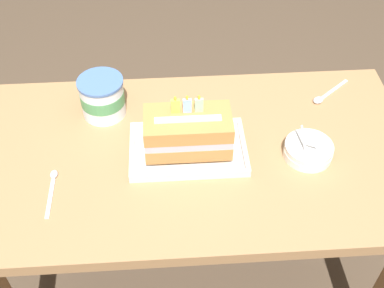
# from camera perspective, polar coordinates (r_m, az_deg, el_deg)

# --- Properties ---
(ground_plane) EXTENTS (8.00, 8.00, 0.00)m
(ground_plane) POSITION_cam_1_polar(r_m,az_deg,el_deg) (1.91, 0.34, -15.53)
(ground_plane) COLOR #4C3D2D
(dining_table) EXTENTS (1.21, 0.66, 0.71)m
(dining_table) POSITION_cam_1_polar(r_m,az_deg,el_deg) (1.41, 0.44, -3.85)
(dining_table) COLOR #9E754C
(dining_table) RESTS_ON ground_plane
(foil_tray) EXTENTS (0.31, 0.20, 0.02)m
(foil_tray) POSITION_cam_1_polar(r_m,az_deg,el_deg) (1.33, -0.47, -0.70)
(foil_tray) COLOR silver
(foil_tray) RESTS_ON dining_table
(birthday_cake) EXTENTS (0.23, 0.12, 0.16)m
(birthday_cake) POSITION_cam_1_polar(r_m,az_deg,el_deg) (1.28, -0.49, 1.47)
(birthday_cake) COLOR #BE8042
(birthday_cake) RESTS_ON foil_tray
(bowl_stack) EXTENTS (0.13, 0.13, 0.09)m
(bowl_stack) POSITION_cam_1_polar(r_m,az_deg,el_deg) (1.34, 13.41, -0.71)
(bowl_stack) COLOR white
(bowl_stack) RESTS_ON dining_table
(ice_cream_tub) EXTENTS (0.13, 0.13, 0.12)m
(ice_cream_tub) POSITION_cam_1_polar(r_m,az_deg,el_deg) (1.43, -10.41, 5.43)
(ice_cream_tub) COLOR white
(ice_cream_tub) RESTS_ON dining_table
(serving_spoon_near_tray) EXTENTS (0.02, 0.15, 0.01)m
(serving_spoon_near_tray) POSITION_cam_1_polar(r_m,az_deg,el_deg) (1.30, -15.98, -4.51)
(serving_spoon_near_tray) COLOR silver
(serving_spoon_near_tray) RESTS_ON dining_table
(serving_spoon_by_bowls) EXTENTS (0.14, 0.12, 0.01)m
(serving_spoon_by_bowls) POSITION_cam_1_polar(r_m,az_deg,el_deg) (1.54, 14.96, 5.29)
(serving_spoon_by_bowls) COLOR silver
(serving_spoon_by_bowls) RESTS_ON dining_table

